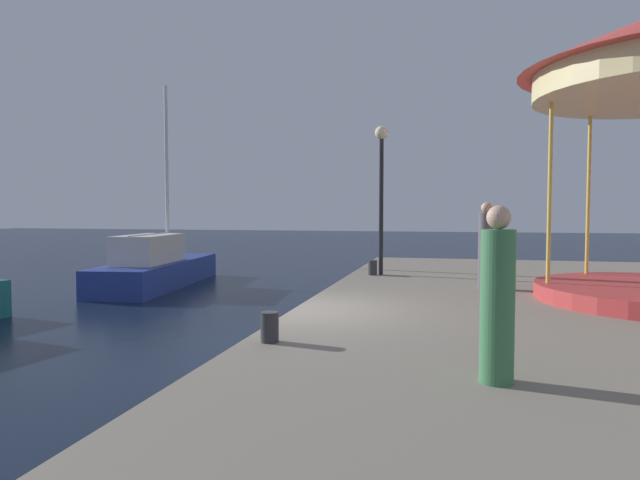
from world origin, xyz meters
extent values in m
plane|color=black|center=(0.00, 0.00, 0.00)|extent=(120.00, 120.00, 0.00)
cube|color=navy|center=(-6.91, 7.47, 0.43)|extent=(2.71, 6.91, 0.85)
cube|color=beige|center=(-6.83, 6.77, 1.30)|extent=(1.69, 3.10, 0.91)
cylinder|color=silver|center=(-7.02, 8.35, 3.86)|extent=(0.12, 0.12, 6.02)
cylinder|color=silver|center=(-6.84, 6.85, 1.75)|extent=(0.44, 3.01, 0.08)
cylinder|color=gold|center=(5.71, 4.27, 2.88)|extent=(0.08, 0.08, 3.55)
cylinder|color=gold|center=(4.57, 2.30, 2.88)|extent=(0.08, 0.08, 3.55)
cylinder|color=black|center=(0.84, 5.62, 2.63)|extent=(0.12, 0.12, 3.65)
sphere|color=#F9E5B2|center=(0.84, 5.62, 4.63)|extent=(0.36, 0.36, 0.36)
cylinder|color=#2D2D33|center=(0.64, 5.46, 1.00)|extent=(0.24, 0.24, 0.40)
cylinder|color=#2D2D33|center=(0.39, -2.51, 1.00)|extent=(0.24, 0.24, 0.40)
cylinder|color=#514C56|center=(3.45, 3.38, 1.64)|extent=(0.34, 0.34, 1.68)
sphere|color=tan|center=(3.45, 3.38, 2.60)|extent=(0.24, 0.24, 0.24)
cylinder|color=#387247|center=(3.16, -3.63, 1.57)|extent=(0.34, 0.34, 1.54)
sphere|color=tan|center=(3.16, -3.63, 2.46)|extent=(0.24, 0.24, 0.24)
camera|label=1|loc=(2.71, -9.41, 2.53)|focal=31.26mm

